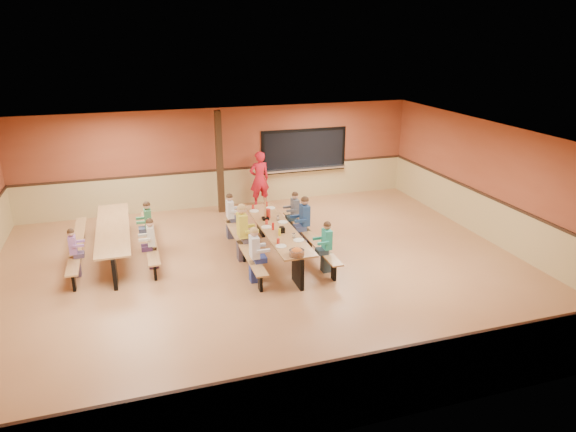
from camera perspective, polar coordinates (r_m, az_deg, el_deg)
name	(u,v)px	position (r m, az deg, el deg)	size (l,w,h in m)	color
ground	(267,272)	(11.62, -2.36, -6.28)	(12.00, 12.00, 0.00)	#975F39
room_envelope	(266,244)	(11.33, -2.41, -3.14)	(12.04, 10.04, 3.02)	brown
kitchen_pass_through	(304,153)	(16.35, 1.81, 7.06)	(2.78, 0.28, 1.38)	black
structural_post	(220,163)	(15.13, -7.60, 5.88)	(0.18, 0.18, 3.00)	black
cafeteria_table_main	(277,236)	(12.20, -1.21, -2.24)	(1.91, 3.70, 0.74)	#9D6E3E
cafeteria_table_second	(114,236)	(12.90, -18.79, -2.09)	(1.91, 3.70, 0.74)	#9D6E3E
seated_child_white_left	(255,255)	(10.99, -3.73, -4.36)	(0.38, 0.31, 1.23)	silver
seated_adult_yellow	(242,233)	(12.01, -5.09, -1.86)	(0.45, 0.37, 1.37)	gold
seated_child_grey_left	(230,216)	(13.36, -6.44, -0.03)	(0.36, 0.29, 1.19)	silver
seated_child_teal_right	(327,247)	(11.46, 4.32, -3.46)	(0.35, 0.29, 1.18)	teal
seated_child_navy_right	(305,222)	(12.73, 1.86, -0.69)	(0.41, 0.34, 1.29)	navy
seated_child_char_right	(295,214)	(13.43, 0.78, 0.20)	(0.36, 0.29, 1.19)	#4C4E56
seated_child_purple_sec	(74,253)	(12.16, -22.70, -3.82)	(0.32, 0.26, 1.10)	#965F9E
seated_child_green_sec	(149,226)	(13.08, -15.23, -1.03)	(0.37, 0.30, 1.21)	#397D4E
seated_child_tan_sec	(152,244)	(12.01, -14.92, -2.98)	(0.35, 0.29, 1.18)	beige
standing_woman	(259,179)	(15.68, -3.20, 4.12)	(0.63, 0.41, 1.72)	red
punch_pitcher	(267,214)	(12.73, -2.31, 0.27)	(0.16, 0.16, 0.22)	red
chip_bowl	(297,252)	(10.62, 0.98, -4.04)	(0.32, 0.32, 0.15)	orange
napkin_dispenser	(282,230)	(11.81, -0.65, -1.54)	(0.10, 0.14, 0.13)	black
condiment_mustard	(280,232)	(11.63, -0.95, -1.79)	(0.06, 0.06, 0.17)	yellow
condiment_ketchup	(273,226)	(11.97, -1.68, -1.15)	(0.06, 0.06, 0.17)	#B2140F
table_paddle	(265,214)	(12.60, -2.53, 0.19)	(0.16, 0.16, 0.56)	black
place_settings	(277,225)	(12.10, -1.22, -1.06)	(0.65, 3.30, 0.11)	beige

